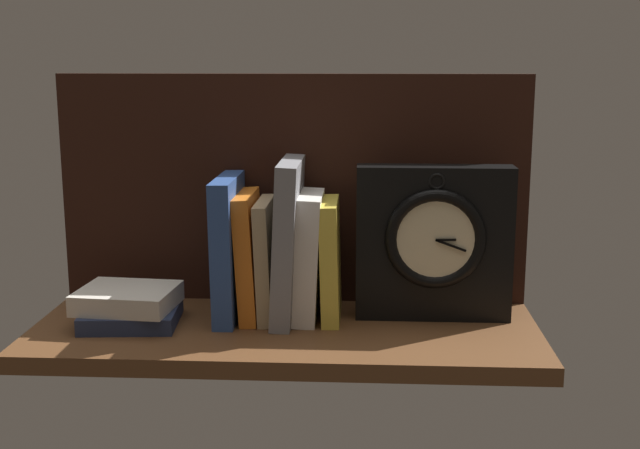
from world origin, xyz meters
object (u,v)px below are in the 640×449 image
at_px(book_gray_chess, 285,240).
at_px(book_yellow_seinlanguage, 330,260).
at_px(book_tan_shortstories, 267,259).
at_px(book_stack_side, 130,306).
at_px(book_blue_modern, 229,247).
at_px(framed_clock, 434,242).
at_px(book_orange_pandolfini, 249,255).
at_px(book_white_catcher, 308,256).

distance_m(book_gray_chess, book_yellow_seinlanguage, 0.07).
relative_size(book_tan_shortstories, book_stack_side, 1.18).
bearing_deg(book_blue_modern, book_yellow_seinlanguage, -0.00).
bearing_deg(framed_clock, book_blue_modern, -178.96).
distance_m(book_tan_shortstories, book_stack_side, 0.21).
bearing_deg(book_stack_side, book_tan_shortstories, 13.16).
distance_m(book_gray_chess, framed_clock, 0.22).
distance_m(book_tan_shortstories, book_yellow_seinlanguage, 0.09).
bearing_deg(book_blue_modern, book_gray_chess, -0.00).
relative_size(book_blue_modern, book_gray_chess, 0.89).
distance_m(book_orange_pandolfini, book_gray_chess, 0.06).
height_order(book_orange_pandolfini, book_yellow_seinlanguage, book_orange_pandolfini).
height_order(framed_clock, book_stack_side, framed_clock).
relative_size(book_gray_chess, framed_clock, 1.03).
height_order(book_white_catcher, framed_clock, framed_clock).
distance_m(book_blue_modern, book_white_catcher, 0.12).
height_order(book_tan_shortstories, framed_clock, framed_clock).
bearing_deg(book_yellow_seinlanguage, book_gray_chess, 180.00).
relative_size(book_yellow_seinlanguage, framed_clock, 0.78).
bearing_deg(book_yellow_seinlanguage, book_orange_pandolfini, 180.00).
xyz_separation_m(book_yellow_seinlanguage, book_stack_side, (-0.29, -0.05, -0.06)).
bearing_deg(book_blue_modern, book_tan_shortstories, -0.00).
distance_m(book_orange_pandolfini, framed_clock, 0.27).
bearing_deg(book_tan_shortstories, book_blue_modern, 180.00).
distance_m(book_tan_shortstories, book_white_catcher, 0.06).
bearing_deg(book_tan_shortstories, book_orange_pandolfini, 180.00).
bearing_deg(book_tan_shortstories, book_stack_side, -166.84).
bearing_deg(book_gray_chess, book_yellow_seinlanguage, 0.00).
bearing_deg(book_gray_chess, book_white_catcher, 0.00).
relative_size(book_gray_chess, book_stack_side, 1.58).
distance_m(book_blue_modern, framed_clock, 0.30).
relative_size(book_white_catcher, framed_clock, 0.82).
bearing_deg(book_blue_modern, framed_clock, 1.04).
bearing_deg(book_white_catcher, book_blue_modern, 180.00).
relative_size(book_white_catcher, book_stack_side, 1.25).
distance_m(book_yellow_seinlanguage, book_stack_side, 0.30).
bearing_deg(book_stack_side, book_blue_modern, 18.13).
bearing_deg(book_orange_pandolfini, book_yellow_seinlanguage, 0.00).
height_order(book_white_catcher, book_yellow_seinlanguage, book_white_catcher).
height_order(book_gray_chess, book_white_catcher, book_gray_chess).
height_order(book_white_catcher, book_stack_side, book_white_catcher).
bearing_deg(framed_clock, book_stack_side, -173.39).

